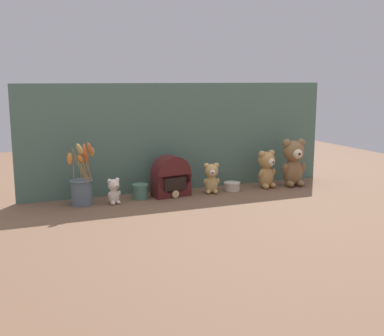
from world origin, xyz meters
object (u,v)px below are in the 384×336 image
vintage_radio (171,178)px  teddy_bear_tiny (114,191)px  decorative_tin_tall (140,191)px  teddy_bear_small (211,177)px  teddy_bear_medium (267,168)px  teddy_bear_large (294,161)px  flower_vase (82,186)px  decorative_tin_short (232,186)px

vintage_radio → teddy_bear_tiny: bearing=-171.5°
teddy_bear_tiny → decorative_tin_tall: (0.15, 0.05, -0.03)m
vintage_radio → teddy_bear_small: bearing=-5.4°
teddy_bear_medium → teddy_bear_tiny: (-0.88, -0.03, -0.04)m
teddy_bear_large → teddy_bear_tiny: size_ratio=2.10×
flower_vase → teddy_bear_medium: bearing=-0.4°
teddy_bear_small → decorative_tin_tall: 0.39m
teddy_bear_large → decorative_tin_tall: bearing=177.7°
flower_vase → decorative_tin_short: 0.82m
teddy_bear_small → flower_vase: 0.68m
teddy_bear_medium → teddy_bear_small: (-0.34, -0.01, -0.02)m
teddy_bear_medium → vintage_radio: vintage_radio is taller
teddy_bear_medium → flower_vase: flower_vase is taller
teddy_bear_medium → teddy_bear_large: bearing=-5.1°
teddy_bear_large → teddy_bear_small: teddy_bear_large is taller
teddy_bear_medium → decorative_tin_short: 0.23m
teddy_bear_small → vintage_radio: (-0.22, 0.02, 0.01)m
teddy_bear_tiny → vintage_radio: (0.31, 0.05, 0.03)m
vintage_radio → decorative_tin_short: size_ratio=2.35×
teddy_bear_large → decorative_tin_tall: 0.90m
teddy_bear_large → decorative_tin_short: (-0.38, 0.02, -0.12)m
decorative_tin_tall → decorative_tin_short: (0.52, -0.01, -0.02)m
teddy_bear_large → teddy_bear_small: bearing=179.0°
teddy_bear_large → teddy_bear_medium: (-0.17, 0.01, -0.03)m
vintage_radio → teddy_bear_large: bearing=-2.4°
teddy_bear_small → flower_vase: (-0.68, 0.01, 0.01)m
decorative_tin_tall → decorative_tin_short: 0.52m
teddy_bear_medium → flower_vase: bearing=179.6°
teddy_bear_tiny → vintage_radio: 0.32m
teddy_bear_tiny → flower_vase: bearing=165.5°
teddy_bear_medium → teddy_bear_tiny: bearing=-177.9°
teddy_bear_large → flower_vase: size_ratio=0.85×
vintage_radio → decorative_tin_tall: bearing=178.2°
teddy_bear_tiny → decorative_tin_tall: teddy_bear_tiny is taller
teddy_bear_tiny → teddy_bear_small: bearing=2.8°
teddy_bear_small → flower_vase: size_ratio=0.52×
teddy_bear_large → teddy_bear_medium: teddy_bear_large is taller
teddy_bear_large → teddy_bear_tiny: 1.05m
teddy_bear_large → vintage_radio: size_ratio=1.26×
flower_vase → vintage_radio: size_ratio=1.48×
flower_vase → decorative_tin_short: bearing=0.0°
flower_vase → vintage_radio: 0.46m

